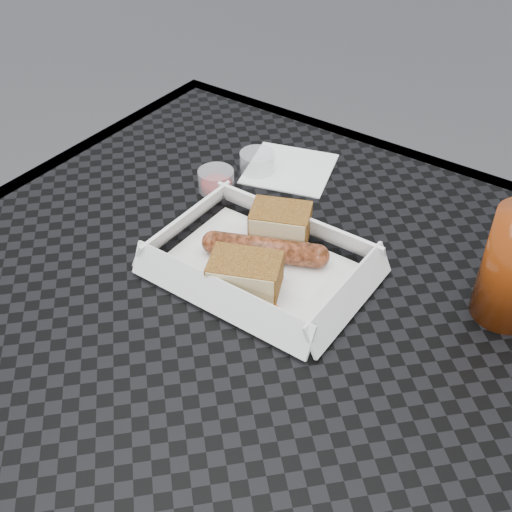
% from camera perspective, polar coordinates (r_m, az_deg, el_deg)
% --- Properties ---
extents(patio_table, '(0.80, 0.80, 0.74)m').
position_cam_1_polar(patio_table, '(0.80, -1.23, -6.67)').
color(patio_table, black).
rests_on(patio_table, ground).
extents(food_tray, '(0.22, 0.15, 0.00)m').
position_cam_1_polar(food_tray, '(0.76, 0.43, -1.22)').
color(food_tray, white).
rests_on(food_tray, patio_table).
extents(bratwurst, '(0.15, 0.08, 0.03)m').
position_cam_1_polar(bratwurst, '(0.77, 0.79, 0.61)').
color(bratwurst, brown).
rests_on(bratwurst, food_tray).
extents(bread_near, '(0.09, 0.08, 0.05)m').
position_cam_1_polar(bread_near, '(0.79, 2.18, 2.83)').
color(bread_near, brown).
rests_on(bread_near, food_tray).
extents(bread_far, '(0.09, 0.08, 0.04)m').
position_cam_1_polar(bread_far, '(0.72, -0.98, -1.64)').
color(bread_far, brown).
rests_on(bread_far, food_tray).
extents(veg_garnish, '(0.03, 0.03, 0.00)m').
position_cam_1_polar(veg_garnish, '(0.71, 1.33, -4.94)').
color(veg_garnish, '#FD5B0B').
rests_on(veg_garnish, food_tray).
extents(napkin, '(0.15, 0.15, 0.00)m').
position_cam_1_polar(napkin, '(0.95, 3.01, 7.76)').
color(napkin, white).
rests_on(napkin, patio_table).
extents(condiment_cup_sauce, '(0.05, 0.05, 0.03)m').
position_cam_1_polar(condiment_cup_sauce, '(0.90, -3.57, 6.72)').
color(condiment_cup_sauce, maroon).
rests_on(condiment_cup_sauce, patio_table).
extents(condiment_cup_empty, '(0.05, 0.05, 0.03)m').
position_cam_1_polar(condiment_cup_empty, '(0.93, 0.10, 8.34)').
color(condiment_cup_empty, silver).
rests_on(condiment_cup_empty, patio_table).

